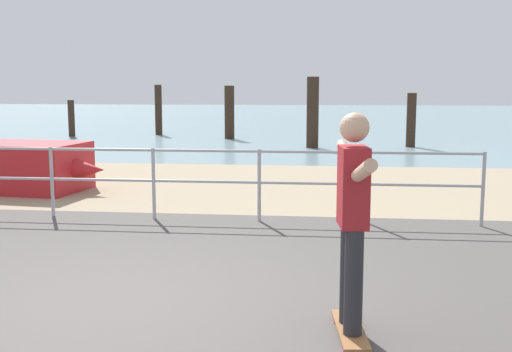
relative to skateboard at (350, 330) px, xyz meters
name	(u,v)px	position (x,y,z in m)	size (l,w,h in m)	color
beach_strip	(234,185)	(-2.00, 7.45, -0.07)	(24.00, 6.00, 0.04)	tan
sea_surface	(298,117)	(-2.00, 35.45, -0.07)	(72.00, 50.00, 0.04)	#75939E
railing_fence	(51,171)	(-4.20, 4.05, 0.63)	(12.30, 0.05, 1.05)	#9EA0A5
skateboard	(350,330)	(0.00, 0.00, 0.00)	(0.28, 0.82, 0.08)	brown
skateboarder	(353,209)	(0.00, 0.00, 0.95)	(0.24, 1.45, 1.65)	#26262B
groyne_post_0	(71,119)	(-9.90, 18.46, 0.64)	(0.24, 0.24, 1.41)	#332319
groyne_post_1	(158,110)	(-6.81, 19.68, 0.93)	(0.28, 0.28, 1.99)	#332319
groyne_post_2	(229,113)	(-3.72, 18.05, 0.91)	(0.36, 0.36, 1.95)	#332319
groyne_post_3	(313,113)	(-0.63, 14.99, 1.04)	(0.38, 0.38, 2.22)	#332319
groyne_post_4	(411,120)	(2.47, 15.60, 0.79)	(0.29, 0.29, 1.72)	#332319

